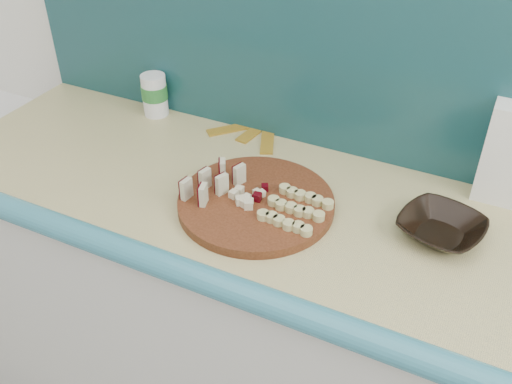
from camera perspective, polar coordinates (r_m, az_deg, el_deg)
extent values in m
cube|color=white|center=(1.39, 11.82, 17.75)|extent=(3.60, 0.04, 2.60)
cube|color=silver|center=(1.64, 8.39, -16.10)|extent=(2.20, 0.60, 0.88)
cube|color=#DBCC80|center=(1.31, 10.12, -3.81)|extent=(2.20, 0.60, 0.03)
cube|color=teal|center=(1.10, 5.20, -12.92)|extent=(2.20, 0.06, 0.03)
cube|color=teal|center=(1.41, 14.91, 11.42)|extent=(2.20, 0.02, 0.50)
cylinder|color=#401E0D|center=(1.33, 0.00, -1.09)|extent=(0.38, 0.38, 0.02)
cube|color=beige|center=(1.32, -6.97, 0.30)|extent=(0.01, 0.03, 0.05)
cube|color=#3E040B|center=(1.32, -7.26, 0.40)|extent=(0.01, 0.03, 0.05)
cube|color=beige|center=(1.35, -5.11, 1.31)|extent=(0.01, 0.03, 0.05)
cube|color=#3E040B|center=(1.35, -5.40, 1.41)|extent=(0.01, 0.03, 0.05)
cube|color=beige|center=(1.38, -3.33, 2.28)|extent=(0.01, 0.03, 0.05)
cube|color=#3E040B|center=(1.38, -3.62, 2.37)|extent=(0.01, 0.03, 0.05)
cube|color=beige|center=(1.30, -5.27, -0.28)|extent=(0.01, 0.03, 0.05)
cube|color=#3E040B|center=(1.30, -5.58, -0.18)|extent=(0.01, 0.03, 0.05)
cube|color=beige|center=(1.33, -3.42, 0.76)|extent=(0.01, 0.03, 0.05)
cube|color=#3E040B|center=(1.33, -3.72, 0.86)|extent=(0.01, 0.03, 0.05)
cube|color=beige|center=(1.36, -1.65, 1.75)|extent=(0.01, 0.03, 0.05)
cube|color=#3E040B|center=(1.36, -1.95, 1.85)|extent=(0.01, 0.03, 0.05)
cube|color=#FBF5C9|center=(1.32, -0.54, -0.20)|extent=(0.02, 0.02, 0.02)
cube|color=#FBF5C9|center=(1.32, -0.19, -0.10)|extent=(0.02, 0.02, 0.02)
cube|color=#3E040B|center=(1.33, -0.02, 0.18)|extent=(0.02, 0.02, 0.02)
cube|color=#FBF5C9|center=(1.33, -0.63, 0.10)|extent=(0.02, 0.02, 0.02)
cube|color=#FBF5C9|center=(1.34, -0.84, 0.31)|extent=(0.02, 0.02, 0.02)
cube|color=#FBF5C9|center=(1.34, -1.35, 0.41)|extent=(0.02, 0.02, 0.02)
cube|color=#FBF5C9|center=(1.33, -1.25, 0.03)|extent=(0.02, 0.02, 0.02)
cube|color=#FBF5C9|center=(1.32, -1.63, -0.12)|extent=(0.02, 0.02, 0.02)
cube|color=#3E040B|center=(1.31, -1.79, -0.45)|extent=(0.02, 0.02, 0.02)
cube|color=#FBF5C9|center=(1.31, -1.11, -0.40)|extent=(0.02, 0.02, 0.02)
cube|color=#FBF5C9|center=(1.31, -0.82, -0.63)|extent=(0.02, 0.02, 0.02)
cube|color=#FBF5C9|center=(1.32, -0.66, -0.28)|extent=(0.02, 0.02, 0.02)
cylinder|color=#CBC37C|center=(1.26, 0.62, -2.32)|extent=(0.03, 0.03, 0.02)
cylinder|color=#CBC37C|center=(1.25, 1.50, -2.62)|extent=(0.03, 0.03, 0.02)
cylinder|color=#CBC37C|center=(1.24, 2.40, -2.92)|extent=(0.03, 0.03, 0.02)
cylinder|color=#CBC37C|center=(1.24, 3.30, -3.23)|extent=(0.03, 0.03, 0.02)
cylinder|color=#CBC37C|center=(1.23, 4.22, -3.54)|extent=(0.03, 0.03, 0.02)
cylinder|color=#CBC37C|center=(1.22, 5.15, -3.85)|extent=(0.03, 0.03, 0.02)
cylinder|color=#CBC37C|center=(1.30, 1.76, -0.99)|extent=(0.03, 0.03, 0.02)
cylinder|color=#CBC37C|center=(1.29, 2.63, -1.28)|extent=(0.03, 0.03, 0.02)
cylinder|color=#CBC37C|center=(1.28, 3.50, -1.56)|extent=(0.03, 0.03, 0.02)
cylinder|color=#CBC37C|center=(1.28, 4.39, -1.85)|extent=(0.03, 0.03, 0.02)
cylinder|color=#CBC37C|center=(1.27, 5.28, -2.14)|extent=(0.03, 0.03, 0.02)
cylinder|color=#CBC37C|center=(1.26, 6.18, -2.44)|extent=(0.03, 0.03, 0.02)
cylinder|color=#CBC37C|center=(1.34, 2.84, 0.25)|extent=(0.03, 0.03, 0.02)
cylinder|color=#CBC37C|center=(1.33, 3.69, -0.02)|extent=(0.03, 0.03, 0.02)
cylinder|color=#CBC37C|center=(1.32, 4.54, -0.29)|extent=(0.03, 0.03, 0.02)
cylinder|color=#CBC37C|center=(1.32, 5.40, -0.56)|extent=(0.03, 0.03, 0.02)
cylinder|color=#CBC37C|center=(1.31, 6.27, -0.84)|extent=(0.03, 0.03, 0.02)
cylinder|color=#CBC37C|center=(1.30, 7.15, -1.12)|extent=(0.03, 0.03, 0.02)
imported|color=black|center=(1.30, 18.00, -3.48)|extent=(0.22, 0.22, 0.04)
cylinder|color=white|center=(1.71, -10.10, 9.53)|extent=(0.07, 0.07, 0.12)
cylinder|color=#2E8136|center=(1.71, -10.13, 9.83)|extent=(0.08, 0.08, 0.04)
cube|color=gold|center=(1.63, -2.18, 6.40)|extent=(0.13, 0.14, 0.01)
cube|color=gold|center=(1.63, 0.02, 6.26)|extent=(0.05, 0.16, 0.01)
cube|color=gold|center=(1.58, 1.16, 5.38)|extent=(0.09, 0.16, 0.01)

